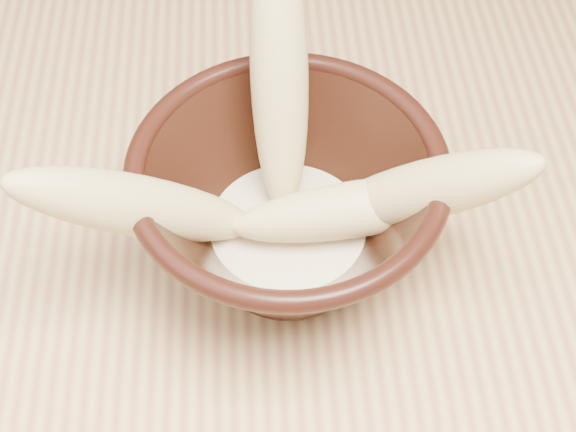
{
  "coord_description": "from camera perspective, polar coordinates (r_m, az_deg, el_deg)",
  "views": [
    {
      "loc": [
        -0.06,
        -0.34,
        1.22
      ],
      "look_at": [
        -0.04,
        -0.03,
        0.8
      ],
      "focal_mm": 50.0,
      "sensor_mm": 36.0,
      "label": 1
    }
  ],
  "objects": [
    {
      "name": "table",
      "position": [
        0.65,
        3.24,
        -4.77
      ],
      "size": [
        1.2,
        0.8,
        0.75
      ],
      "color": "#D9B877",
      "rests_on": "ground"
    },
    {
      "name": "bowl",
      "position": [
        0.52,
        -0.0,
        0.61
      ],
      "size": [
        0.2,
        0.2,
        0.11
      ],
      "rotation": [
        0.0,
        0.0,
        -0.31
      ],
      "color": "black",
      "rests_on": "table"
    },
    {
      "name": "milk_puddle",
      "position": [
        0.54,
        -0.0,
        -1.1
      ],
      "size": [
        0.11,
        0.11,
        0.02
      ],
      "primitive_type": "cylinder",
      "color": "beige",
      "rests_on": "bowl"
    },
    {
      "name": "banana_upright",
      "position": [
        0.51,
        -0.61,
        9.93
      ],
      "size": [
        0.04,
        0.13,
        0.18
      ],
      "primitive_type": "ellipsoid",
      "rotation": [
        0.53,
        0.0,
        3.13
      ],
      "color": "#D3BA7D",
      "rests_on": "bowl"
    },
    {
      "name": "banana_left",
      "position": [
        0.48,
        -10.35,
        0.68
      ],
      "size": [
        0.16,
        0.09,
        0.14
      ],
      "primitive_type": "ellipsoid",
      "rotation": [
        0.87,
        0.0,
        -1.23
      ],
      "color": "#D3BA7D",
      "rests_on": "bowl"
    },
    {
      "name": "banana_right",
      "position": [
        0.49,
        9.66,
        1.82
      ],
      "size": [
        0.15,
        0.09,
        0.13
      ],
      "primitive_type": "ellipsoid",
      "rotation": [
        0.86,
        0.0,
        1.15
      ],
      "color": "#D3BA7D",
      "rests_on": "bowl"
    },
    {
      "name": "banana_across",
      "position": [
        0.51,
        4.95,
        0.52
      ],
      "size": [
        0.17,
        0.05,
        0.05
      ],
      "primitive_type": "ellipsoid",
      "rotation": [
        1.5,
        0.0,
        1.65
      ],
      "color": "#D3BA7D",
      "rests_on": "bowl"
    }
  ]
}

